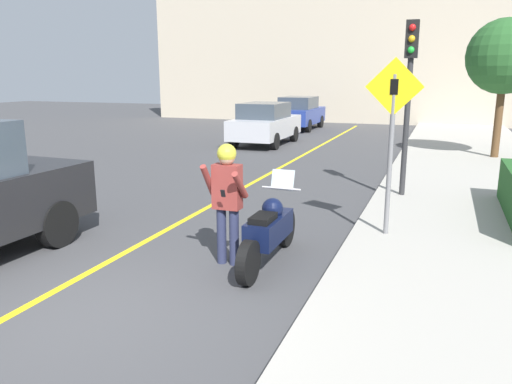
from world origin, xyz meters
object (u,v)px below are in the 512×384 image
Objects in this scene: crossing_sign at (392,131)px; motorcycle at (269,230)px; street_tree at (505,57)px; parked_car_silver at (265,123)px; parked_car_blue at (299,113)px; person_biker at (227,191)px; traffic_light at (410,76)px.

motorcycle is at bearing -133.32° from crossing_sign.
parked_car_silver is at bearing 171.63° from street_tree.
crossing_sign reaches higher than parked_car_blue.
traffic_light is (2.08, 4.85, 1.61)m from person_biker.
crossing_sign is 9.97m from street_tree.
motorcycle is 0.62× the size of traffic_light.
street_tree reaches higher than crossing_sign.
parked_car_blue is (-0.34, 6.26, 0.00)m from parked_car_silver.
motorcycle is at bearing -109.30° from street_tree.
parked_car_silver is (-3.89, 12.65, -0.24)m from person_biker.
person_biker is 13.24m from parked_car_silver.
crossing_sign is at bearing -104.10° from street_tree.
parked_car_silver reaches higher than motorcycle.
traffic_light is 0.85× the size of street_tree.
parked_car_blue is at bearing 114.18° from traffic_light.
crossing_sign reaches higher than motorcycle.
person_biker is 0.62× the size of crossing_sign.
parked_car_silver is at bearing 107.10° from person_biker.
street_tree is 1.03× the size of parked_car_blue.
street_tree is (2.41, 9.57, 1.43)m from crossing_sign.
street_tree is (2.39, 6.57, 0.58)m from traffic_light.
traffic_light is at bearing 71.65° from motorcycle.
parked_car_silver is at bearing 109.73° from motorcycle.
traffic_light reaches higher than parked_car_blue.
motorcycle is 12.16m from street_tree.
street_tree reaches higher than parked_car_silver.
motorcycle is at bearing 24.62° from person_biker.
parked_car_silver is (-4.45, 12.40, 0.36)m from motorcycle.
traffic_light is (0.02, 3.00, 0.85)m from crossing_sign.
crossing_sign is at bearing -69.75° from parked_car_blue.
motorcycle is at bearing -75.61° from parked_car_blue.
person_biker is at bearing -77.38° from parked_car_blue.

